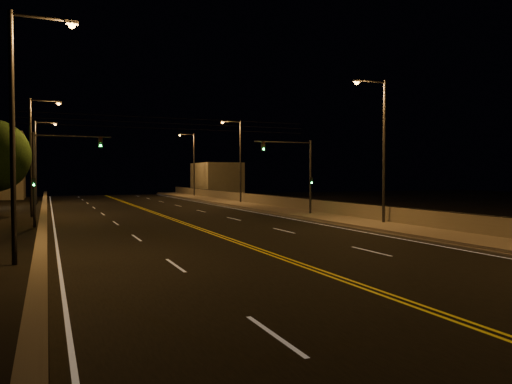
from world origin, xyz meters
name	(u,v)px	position (x,y,z in m)	size (l,w,h in m)	color
ground	(485,331)	(0.00, 0.00, 0.00)	(160.00, 160.00, 0.00)	black
road	(212,233)	(0.00, 20.00, 0.01)	(18.00, 120.00, 0.02)	black
sidewalk	(364,224)	(10.80, 20.00, 0.15)	(3.60, 120.00, 0.30)	gray
curb	(341,226)	(8.93, 20.00, 0.07)	(0.14, 120.00, 0.15)	gray
parapet_wall	(384,214)	(12.45, 20.00, 0.80)	(0.30, 120.00, 1.00)	gray
jersey_barrier	(43,234)	(-9.24, 20.00, 0.40)	(0.45, 120.00, 0.80)	gray
distant_building_right	(216,180)	(16.50, 69.22, 2.69)	(6.00, 10.00, 5.39)	gray
parapet_rail	(384,206)	(12.45, 20.00, 1.33)	(0.06, 0.06, 120.00)	black
lane_markings	(212,233)	(0.00, 19.93, 0.02)	(17.32, 116.00, 0.00)	silver
streetlight_1	(381,143)	(11.54, 19.23, 5.60)	(2.55, 0.28, 9.77)	#2D2D33
streetlight_2	(238,156)	(11.54, 46.01, 5.60)	(2.55, 0.28, 9.77)	#2D2D33
streetlight_3	(192,161)	(11.54, 65.83, 5.60)	(2.55, 0.28, 9.77)	#2D2D33
streetlight_4	(20,120)	(-9.94, 13.16, 5.60)	(2.55, 0.28, 9.77)	#2D2D33
streetlight_5	(34,149)	(-9.94, 36.90, 5.60)	(2.55, 0.28, 9.77)	#2D2D33
streetlight_6	(38,157)	(-9.94, 55.59, 5.60)	(2.55, 0.28, 9.77)	#2D2D33
traffic_signal_right	(300,169)	(10.02, 27.86, 3.96)	(5.11, 0.31, 6.30)	#2D2D33
traffic_signal_left	(50,168)	(-8.82, 27.86, 3.96)	(5.11, 0.31, 6.30)	#2D2D33
overhead_wires	(174,123)	(0.00, 29.50, 7.40)	(22.00, 0.03, 0.83)	black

